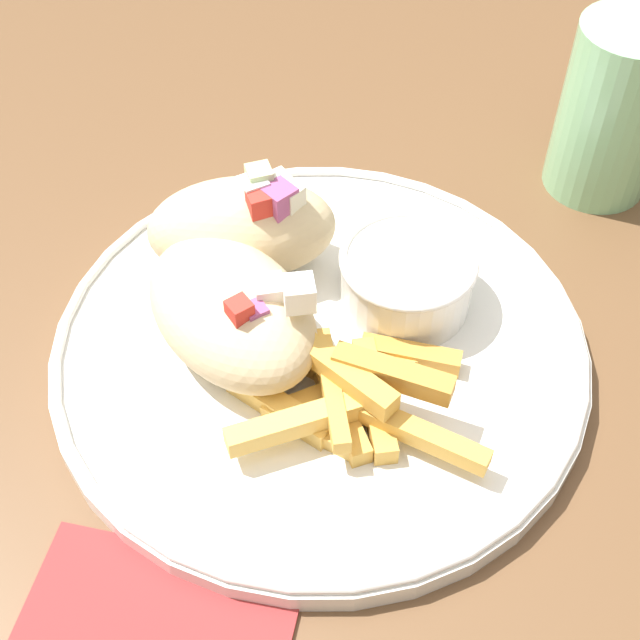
{
  "coord_description": "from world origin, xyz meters",
  "views": [
    {
      "loc": [
        0.17,
        -0.3,
        1.14
      ],
      "look_at": [
        0.02,
        -0.01,
        0.76
      ],
      "focal_mm": 50.0,
      "sensor_mm": 36.0,
      "label": 1
    }
  ],
  "objects_px": {
    "pita_sandwich_far": "(243,227)",
    "water_glass": "(611,117)",
    "pita_sandwich_near": "(233,312)",
    "plate": "(320,347)",
    "sauce_ramekin": "(407,277)",
    "fries_pile": "(350,396)"
  },
  "relations": [
    {
      "from": "pita_sandwich_near",
      "to": "fries_pile",
      "type": "height_order",
      "value": "pita_sandwich_near"
    },
    {
      "from": "pita_sandwich_far",
      "to": "water_glass",
      "type": "distance_m",
      "value": 0.26
    },
    {
      "from": "plate",
      "to": "pita_sandwich_far",
      "type": "bearing_deg",
      "value": 154.36
    },
    {
      "from": "pita_sandwich_near",
      "to": "fries_pile",
      "type": "distance_m",
      "value": 0.08
    },
    {
      "from": "fries_pile",
      "to": "sauce_ramekin",
      "type": "relative_size",
      "value": 1.82
    },
    {
      "from": "fries_pile",
      "to": "pita_sandwich_far",
      "type": "bearing_deg",
      "value": 147.27
    },
    {
      "from": "sauce_ramekin",
      "to": "pita_sandwich_near",
      "type": "bearing_deg",
      "value": -133.55
    },
    {
      "from": "plate",
      "to": "water_glass",
      "type": "height_order",
      "value": "water_glass"
    },
    {
      "from": "plate",
      "to": "pita_sandwich_far",
      "type": "relative_size",
      "value": 2.42
    },
    {
      "from": "plate",
      "to": "pita_sandwich_far",
      "type": "distance_m",
      "value": 0.09
    },
    {
      "from": "pita_sandwich_far",
      "to": "water_glass",
      "type": "relative_size",
      "value": 1.06
    },
    {
      "from": "plate",
      "to": "sauce_ramekin",
      "type": "bearing_deg",
      "value": 60.1
    },
    {
      "from": "plate",
      "to": "water_glass",
      "type": "xyz_separation_m",
      "value": [
        0.1,
        0.23,
        0.04
      ]
    },
    {
      "from": "plate",
      "to": "fries_pile",
      "type": "relative_size",
      "value": 2.11
    },
    {
      "from": "fries_pile",
      "to": "plate",
      "type": "bearing_deg",
      "value": 136.34
    },
    {
      "from": "pita_sandwich_near",
      "to": "plate",
      "type": "bearing_deg",
      "value": 54.9
    },
    {
      "from": "sauce_ramekin",
      "to": "water_glass",
      "type": "distance_m",
      "value": 0.19
    },
    {
      "from": "pita_sandwich_near",
      "to": "sauce_ramekin",
      "type": "relative_size",
      "value": 1.76
    },
    {
      "from": "pita_sandwich_near",
      "to": "water_glass",
      "type": "relative_size",
      "value": 1.18
    },
    {
      "from": "fries_pile",
      "to": "pita_sandwich_near",
      "type": "bearing_deg",
      "value": 172.1
    },
    {
      "from": "pita_sandwich_far",
      "to": "fries_pile",
      "type": "distance_m",
      "value": 0.13
    },
    {
      "from": "fries_pile",
      "to": "water_glass",
      "type": "relative_size",
      "value": 1.21
    }
  ]
}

